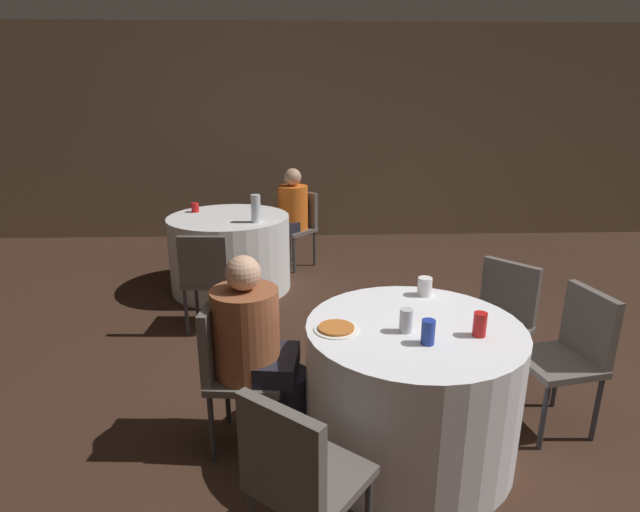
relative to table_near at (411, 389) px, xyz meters
The scene contains 19 objects.
ground_plane 0.40m from the table_near, 54.52° to the left, with size 16.00×16.00×0.00m, color #382319.
wall_back 4.70m from the table_near, 89.00° to the left, with size 16.00×0.06×2.80m.
table_near is the anchor object (origin of this frame).
table_far 2.85m from the table_near, 117.26° to the left, with size 1.20×1.20×0.75m.
chair_near_northeast 0.98m from the table_near, 41.72° to the left, with size 0.56×0.56×0.85m.
chair_near_east 0.98m from the table_near, 10.62° to the left, with size 0.47×0.47×0.85m.
chair_near_west 0.98m from the table_near, behind, with size 0.44×0.44×0.85m.
chair_near_southwest 0.98m from the table_near, 128.63° to the right, with size 0.56×0.56×0.85m.
chair_far_south 2.04m from the table_near, 131.61° to the left, with size 0.42×0.42×0.85m.
chair_far_northeast 3.33m from the table_near, 100.61° to the left, with size 0.57×0.57×0.85m.
person_floral_shirt 0.84m from the table_near, behind, with size 0.52×0.38×1.11m.
person_orange_shirt 3.24m from the table_near, 102.89° to the left, with size 0.47×0.47×1.13m.
pizza_plate_near 0.56m from the table_near, behind, with size 0.23×0.23×0.02m.
soda_can_blue 0.48m from the table_near, 85.60° to the right, with size 0.07×0.07×0.12m.
soda_can_silver 0.45m from the table_near, 133.34° to the right, with size 0.07×0.07×0.12m.
soda_can_red 0.54m from the table_near, 23.41° to the right, with size 0.07×0.07×0.12m.
cup_near 0.61m from the table_near, 70.38° to the left, with size 0.08×0.08×0.11m.
bottle_far 2.54m from the table_near, 113.82° to the left, with size 0.09×0.09×0.26m.
cup_far 3.24m from the table_near, 121.33° to the left, with size 0.08×0.08×0.10m.
Camera 1 is at (-0.66, -2.43, 1.87)m, focal length 28.00 mm.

